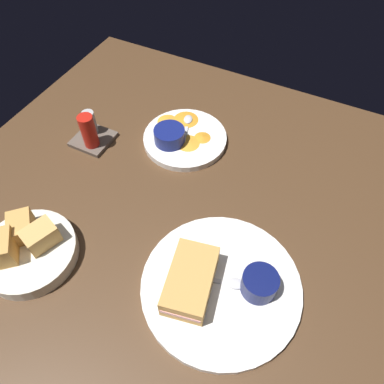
{
  "coord_description": "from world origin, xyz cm",
  "views": [
    {
      "loc": [
        -34.14,
        -20.14,
        64.01
      ],
      "look_at": [
        7.39,
        0.61,
        3.0
      ],
      "focal_mm": 33.87,
      "sensor_mm": 36.0,
      "label": 1
    }
  ],
  "objects_px": {
    "plate_sandwich_main": "(221,286)",
    "spoon_by_dark_ramekin": "(229,283)",
    "bread_basket_rear": "(27,249)",
    "condiment_caddy": "(90,132)",
    "ramekin_dark_sauce": "(260,283)",
    "plate_chips_companion": "(185,139)",
    "sandwich_half_near": "(191,281)",
    "ramekin_light_gravy": "(169,135)",
    "spoon_by_gravy_ramekin": "(187,123)"
  },
  "relations": [
    {
      "from": "sandwich_half_near",
      "to": "ramekin_light_gravy",
      "type": "distance_m",
      "value": 0.37
    },
    {
      "from": "spoon_by_dark_ramekin",
      "to": "spoon_by_gravy_ramekin",
      "type": "height_order",
      "value": "same"
    },
    {
      "from": "sandwich_half_near",
      "to": "plate_chips_companion",
      "type": "height_order",
      "value": "sandwich_half_near"
    },
    {
      "from": "plate_sandwich_main",
      "to": "ramekin_light_gravy",
      "type": "bearing_deg",
      "value": 42.8
    },
    {
      "from": "sandwich_half_near",
      "to": "plate_sandwich_main",
      "type": "bearing_deg",
      "value": -60.6
    },
    {
      "from": "plate_sandwich_main",
      "to": "spoon_by_gravy_ramekin",
      "type": "xyz_separation_m",
      "value": [
        0.35,
        0.25,
        0.01
      ]
    },
    {
      "from": "sandwich_half_near",
      "to": "bread_basket_rear",
      "type": "bearing_deg",
      "value": 103.77
    },
    {
      "from": "sandwich_half_near",
      "to": "condiment_caddy",
      "type": "height_order",
      "value": "condiment_caddy"
    },
    {
      "from": "ramekin_dark_sauce",
      "to": "ramekin_light_gravy",
      "type": "bearing_deg",
      "value": 51.32
    },
    {
      "from": "spoon_by_dark_ramekin",
      "to": "ramekin_light_gravy",
      "type": "bearing_deg",
      "value": 44.81
    },
    {
      "from": "spoon_by_gravy_ramekin",
      "to": "bread_basket_rear",
      "type": "bearing_deg",
      "value": 166.44
    },
    {
      "from": "ramekin_light_gravy",
      "to": "bread_basket_rear",
      "type": "xyz_separation_m",
      "value": [
        -0.38,
        0.1,
        -0.01
      ]
    },
    {
      "from": "ramekin_dark_sauce",
      "to": "ramekin_light_gravy",
      "type": "height_order",
      "value": "ramekin_dark_sauce"
    },
    {
      "from": "spoon_by_dark_ramekin",
      "to": "spoon_by_gravy_ramekin",
      "type": "distance_m",
      "value": 0.43
    },
    {
      "from": "bread_basket_rear",
      "to": "condiment_caddy",
      "type": "height_order",
      "value": "condiment_caddy"
    },
    {
      "from": "ramekin_light_gravy",
      "to": "bread_basket_rear",
      "type": "bearing_deg",
      "value": 165.44
    },
    {
      "from": "ramekin_light_gravy",
      "to": "spoon_by_dark_ramekin",
      "type": "bearing_deg",
      "value": -135.19
    },
    {
      "from": "plate_chips_companion",
      "to": "ramekin_light_gravy",
      "type": "relative_size",
      "value": 2.76
    },
    {
      "from": "bread_basket_rear",
      "to": "condiment_caddy",
      "type": "bearing_deg",
      "value": 13.92
    },
    {
      "from": "ramekin_dark_sauce",
      "to": "bread_basket_rear",
      "type": "bearing_deg",
      "value": 106.72
    },
    {
      "from": "sandwich_half_near",
      "to": "condiment_caddy",
      "type": "relative_size",
      "value": 1.51
    },
    {
      "from": "plate_sandwich_main",
      "to": "sandwich_half_near",
      "type": "height_order",
      "value": "sandwich_half_near"
    },
    {
      "from": "sandwich_half_near",
      "to": "spoon_by_gravy_ramekin",
      "type": "bearing_deg",
      "value": 27.75
    },
    {
      "from": "ramekin_light_gravy",
      "to": "ramekin_dark_sauce",
      "type": "bearing_deg",
      "value": -128.68
    },
    {
      "from": "ramekin_dark_sauce",
      "to": "plate_chips_companion",
      "type": "bearing_deg",
      "value": 45.76
    },
    {
      "from": "ramekin_dark_sauce",
      "to": "bread_basket_rear",
      "type": "relative_size",
      "value": 0.36
    },
    {
      "from": "sandwich_half_near",
      "to": "ramekin_light_gravy",
      "type": "height_order",
      "value": "sandwich_half_near"
    },
    {
      "from": "plate_chips_companion",
      "to": "bread_basket_rear",
      "type": "xyz_separation_m",
      "value": [
        -0.41,
        0.13,
        0.02
      ]
    },
    {
      "from": "plate_chips_companion",
      "to": "spoon_by_gravy_ramekin",
      "type": "height_order",
      "value": "spoon_by_gravy_ramekin"
    },
    {
      "from": "sandwich_half_near",
      "to": "bread_basket_rear",
      "type": "height_order",
      "value": "bread_basket_rear"
    },
    {
      "from": "bread_basket_rear",
      "to": "condiment_caddy",
      "type": "distance_m",
      "value": 0.32
    },
    {
      "from": "condiment_caddy",
      "to": "bread_basket_rear",
      "type": "bearing_deg",
      "value": -166.08
    },
    {
      "from": "condiment_caddy",
      "to": "sandwich_half_near",
      "type": "bearing_deg",
      "value": -121.09
    },
    {
      "from": "ramekin_dark_sauce",
      "to": "condiment_caddy",
      "type": "relative_size",
      "value": 0.68
    },
    {
      "from": "plate_chips_companion",
      "to": "spoon_by_gravy_ramekin",
      "type": "bearing_deg",
      "value": 19.41
    },
    {
      "from": "condiment_caddy",
      "to": "ramekin_light_gravy",
      "type": "bearing_deg",
      "value": -67.24
    },
    {
      "from": "bread_basket_rear",
      "to": "condiment_caddy",
      "type": "xyz_separation_m",
      "value": [
        0.31,
        0.08,
        0.01
      ]
    },
    {
      "from": "sandwich_half_near",
      "to": "ramekin_light_gravy",
      "type": "relative_size",
      "value": 1.93
    },
    {
      "from": "ramekin_dark_sauce",
      "to": "plate_chips_companion",
      "type": "relative_size",
      "value": 0.32
    },
    {
      "from": "spoon_by_gravy_ramekin",
      "to": "plate_sandwich_main",
      "type": "bearing_deg",
      "value": -144.85
    },
    {
      "from": "plate_sandwich_main",
      "to": "ramekin_dark_sauce",
      "type": "xyz_separation_m",
      "value": [
        0.02,
        -0.06,
        0.03
      ]
    },
    {
      "from": "sandwich_half_near",
      "to": "spoon_by_dark_ramekin",
      "type": "distance_m",
      "value": 0.07
    },
    {
      "from": "spoon_by_dark_ramekin",
      "to": "condiment_caddy",
      "type": "relative_size",
      "value": 1.04
    },
    {
      "from": "plate_sandwich_main",
      "to": "spoon_by_dark_ramekin",
      "type": "height_order",
      "value": "spoon_by_dark_ramekin"
    },
    {
      "from": "sandwich_half_near",
      "to": "plate_chips_companion",
      "type": "relative_size",
      "value": 0.7
    },
    {
      "from": "ramekin_dark_sauce",
      "to": "condiment_caddy",
      "type": "distance_m",
      "value": 0.53
    },
    {
      "from": "ramekin_dark_sauce",
      "to": "plate_chips_companion",
      "type": "xyz_separation_m",
      "value": [
        0.29,
        0.3,
        -0.03
      ]
    },
    {
      "from": "sandwich_half_near",
      "to": "plate_chips_companion",
      "type": "bearing_deg",
      "value": 28.72
    },
    {
      "from": "plate_sandwich_main",
      "to": "plate_chips_companion",
      "type": "bearing_deg",
      "value": 36.95
    },
    {
      "from": "sandwich_half_near",
      "to": "ramekin_light_gravy",
      "type": "xyz_separation_m",
      "value": [
        0.31,
        0.21,
        -0.0
      ]
    }
  ]
}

